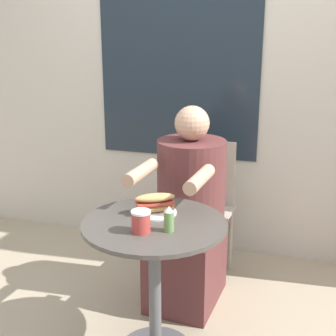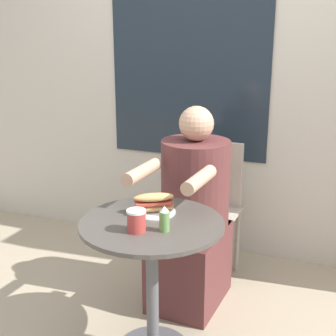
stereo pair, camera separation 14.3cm
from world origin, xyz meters
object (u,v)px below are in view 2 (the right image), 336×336
(cafe_table, at_px, (152,259))
(drink_cup, at_px, (136,221))
(seated_diner, at_px, (192,222))
(condiment_bottle, at_px, (164,219))
(sandwich_on_plate, at_px, (154,204))
(diner_chair, at_px, (211,197))

(cafe_table, height_order, drink_cup, drink_cup)
(seated_diner, xyz_separation_m, condiment_bottle, (0.08, -0.61, 0.27))
(sandwich_on_plate, distance_m, condiment_bottle, 0.22)
(cafe_table, relative_size, diner_chair, 0.81)
(sandwich_on_plate, bearing_deg, drink_cup, -86.01)
(seated_diner, xyz_separation_m, sandwich_on_plate, (-0.05, -0.44, 0.26))
(sandwich_on_plate, height_order, drink_cup, drink_cup)
(cafe_table, relative_size, seated_diner, 0.61)
(seated_diner, distance_m, sandwich_on_plate, 0.51)
(drink_cup, height_order, condiment_bottle, condiment_bottle)
(seated_diner, height_order, sandwich_on_plate, seated_diner)
(drink_cup, bearing_deg, sandwich_on_plate, 93.99)
(cafe_table, relative_size, drink_cup, 7.10)
(seated_diner, bearing_deg, diner_chair, -88.09)
(seated_diner, distance_m, condiment_bottle, 0.68)
(cafe_table, bearing_deg, drink_cup, -98.07)
(diner_chair, xyz_separation_m, seated_diner, (-0.01, -0.35, -0.03))
(sandwich_on_plate, bearing_deg, diner_chair, 85.97)
(sandwich_on_plate, xyz_separation_m, condiment_bottle, (0.13, -0.18, 0.01))
(diner_chair, distance_m, drink_cup, 1.04)
(diner_chair, relative_size, seated_diner, 0.76)
(diner_chair, xyz_separation_m, drink_cup, (-0.04, -1.02, 0.23))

